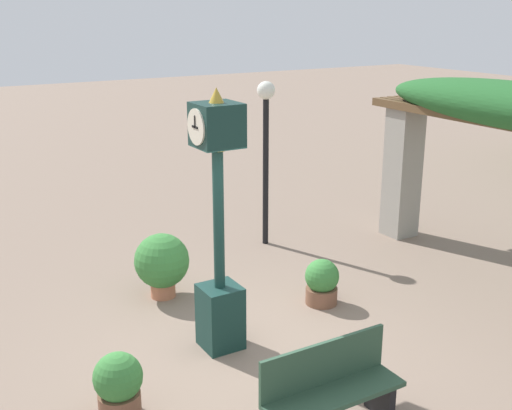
# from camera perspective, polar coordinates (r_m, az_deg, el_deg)

# --- Properties ---
(ground_plane) EXTENTS (60.00, 60.00, 0.00)m
(ground_plane) POSITION_cam_1_polar(r_m,az_deg,el_deg) (7.86, -0.84, -13.17)
(ground_plane) COLOR #7F6B5B
(pedestal_clock) EXTENTS (0.49, 0.54, 3.14)m
(pedestal_clock) POSITION_cam_1_polar(r_m,az_deg,el_deg) (7.46, -3.32, -2.75)
(pedestal_clock) COLOR #14332D
(pedestal_clock) RESTS_ON ground
(potted_plant_near_left) EXTENTS (0.78, 0.78, 0.94)m
(potted_plant_near_left) POSITION_cam_1_polar(r_m,az_deg,el_deg) (9.18, -8.37, -5.07)
(potted_plant_near_left) COLOR #B26B4C
(potted_plant_near_left) RESTS_ON ground
(potted_plant_near_right) EXTENTS (0.48, 0.48, 0.65)m
(potted_plant_near_right) POSITION_cam_1_polar(r_m,az_deg,el_deg) (9.01, 5.87, -6.81)
(potted_plant_near_right) COLOR brown
(potted_plant_near_right) RESTS_ON ground
(potted_plant_far_left) EXTENTS (0.50, 0.50, 0.69)m
(potted_plant_far_left) POSITION_cam_1_polar(r_m,az_deg,el_deg) (6.81, -12.13, -15.33)
(potted_plant_far_left) COLOR brown
(potted_plant_far_left) RESTS_ON ground
(park_bench) EXTENTS (0.42, 1.45, 0.89)m
(park_bench) POSITION_cam_1_polar(r_m,az_deg,el_deg) (6.48, 6.67, -16.04)
(park_bench) COLOR #2D4C38
(park_bench) RESTS_ON ground
(lamp_post) EXTENTS (0.30, 0.30, 2.82)m
(lamp_post) POSITION_cam_1_polar(r_m,az_deg,el_deg) (10.77, 0.88, 6.59)
(lamp_post) COLOR black
(lamp_post) RESTS_ON ground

